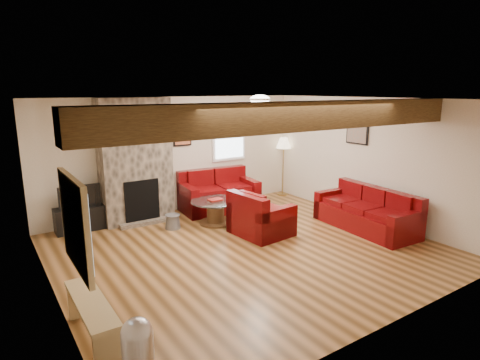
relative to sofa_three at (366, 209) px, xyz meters
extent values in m
plane|color=brown|center=(-2.48, 0.43, -0.39)|extent=(8.00, 8.00, 0.00)
plane|color=white|center=(-2.48, 0.43, 2.11)|extent=(8.00, 8.00, 0.00)
plane|color=beige|center=(-2.48, 3.18, 0.86)|extent=(8.00, 0.00, 8.00)
plane|color=beige|center=(-2.48, -2.32, 0.86)|extent=(8.00, 0.00, 8.00)
plane|color=beige|center=(-5.48, 0.43, 0.86)|extent=(0.00, 7.50, 7.50)
plane|color=beige|center=(0.52, 0.43, 0.86)|extent=(0.00, 7.50, 7.50)
cube|color=black|center=(-2.48, -0.82, 1.92)|extent=(6.00, 0.36, 0.38)
cube|color=#363129|center=(-3.48, 2.93, 0.86)|extent=(1.40, 0.50, 2.50)
cube|color=black|center=(-3.48, 2.68, 0.06)|extent=(0.70, 0.06, 0.90)
cube|color=#363129|center=(-3.48, 2.63, -0.35)|extent=(1.00, 0.25, 0.08)
cylinder|color=#492A17|center=(-2.26, 1.88, -0.37)|extent=(0.66, 0.66, 0.04)
cylinder|color=#492A17|center=(-2.26, 1.88, -0.18)|extent=(0.35, 0.35, 0.44)
cylinder|color=silver|center=(-2.26, 1.88, 0.08)|extent=(0.99, 0.99, 0.02)
cube|color=maroon|center=(-2.26, 1.88, 0.10)|extent=(0.27, 0.20, 0.03)
cube|color=black|center=(-4.60, 2.96, -0.16)|extent=(0.94, 0.38, 0.47)
imported|color=black|center=(-4.60, 2.96, 0.29)|extent=(0.76, 0.10, 0.44)
cylinder|color=#AD8F48|center=(0.32, 2.88, -0.38)|extent=(0.26, 0.26, 0.03)
cylinder|color=#AD8F48|center=(0.32, 2.88, 0.27)|extent=(0.03, 0.03, 1.32)
cone|color=#F7E1BB|center=(0.32, 2.88, 0.95)|extent=(0.38, 0.38, 0.26)
camera|label=1|loc=(-6.13, -4.81, 2.26)|focal=30.00mm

